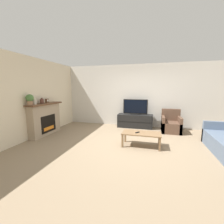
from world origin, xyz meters
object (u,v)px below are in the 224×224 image
(fireplace, at_px, (45,119))
(potted_plant, at_px, (30,99))
(mantel_vase_centre_left, at_px, (42,101))
(mantel_clock, at_px, (47,101))
(coffee_table, at_px, (141,134))
(tv, at_px, (135,107))
(remote, at_px, (137,132))
(mantel_vase_left, at_px, (35,102))
(armchair, at_px, (171,125))
(tv_stand, at_px, (135,121))

(fireplace, height_order, potted_plant, potted_plant)
(mantel_vase_centre_left, relative_size, mantel_clock, 1.33)
(coffee_table, bearing_deg, tv, 101.56)
(fireplace, distance_m, remote, 3.35)
(mantel_vase_left, height_order, tv, mantel_vase_left)
(mantel_vase_centre_left, xyz_separation_m, tv, (3.00, 1.99, -0.37))
(mantel_vase_centre_left, height_order, mantel_clock, mantel_vase_centre_left)
(mantel_vase_left, distance_m, potted_plant, 0.21)
(mantel_vase_centre_left, bearing_deg, fireplace, 98.60)
(fireplace, bearing_deg, remote, -4.00)
(fireplace, height_order, remote, fireplace)
(mantel_vase_left, bearing_deg, coffee_table, 4.05)
(mantel_vase_left, xyz_separation_m, armchair, (4.43, 2.03, -0.96))
(mantel_clock, bearing_deg, mantel_vase_left, -90.07)
(mantel_vase_left, bearing_deg, remote, 3.63)
(fireplace, relative_size, coffee_table, 1.35)
(potted_plant, bearing_deg, armchair, 26.58)
(potted_plant, xyz_separation_m, coffee_table, (3.43, 0.43, -0.99))
(tv_stand, relative_size, coffee_table, 1.34)
(potted_plant, relative_size, tv_stand, 0.23)
(mantel_vase_left, distance_m, armchair, 4.97)
(mantel_clock, relative_size, tv_stand, 0.10)
(armchair, relative_size, remote, 5.88)
(potted_plant, distance_m, tv_stand, 4.06)
(mantel_vase_centre_left, bearing_deg, mantel_vase_left, -90.00)
(fireplace, bearing_deg, tv_stand, 31.91)
(mantel_clock, height_order, coffee_table, mantel_clock)
(coffee_table, distance_m, remote, 0.13)
(mantel_clock, bearing_deg, remote, -6.55)
(tv, bearing_deg, mantel_clock, -150.04)
(remote, bearing_deg, mantel_clock, -152.53)
(mantel_vase_left, bearing_deg, armchair, 24.63)
(coffee_table, bearing_deg, mantel_vase_centre_left, 178.50)
(fireplace, height_order, mantel_vase_left, mantel_vase_left)
(mantel_vase_left, relative_size, armchair, 0.24)
(potted_plant, xyz_separation_m, tv, (3.00, 2.51, -0.47))
(armchair, xyz_separation_m, coffee_table, (-1.00, -1.79, 0.07))
(mantel_vase_left, xyz_separation_m, potted_plant, (0.00, -0.18, 0.09))
(remote, bearing_deg, mantel_vase_centre_left, -148.08)
(potted_plant, bearing_deg, mantel_clock, 89.94)
(fireplace, relative_size, mantel_vase_left, 7.05)
(tv_stand, height_order, coffee_table, tv_stand)
(fireplace, height_order, coffee_table, fireplace)
(mantel_vase_centre_left, height_order, tv_stand, mantel_vase_centre_left)
(mantel_vase_centre_left, height_order, armchair, mantel_vase_centre_left)
(tv, bearing_deg, remote, -81.49)
(remote, bearing_deg, potted_plant, -139.18)
(mantel_vase_centre_left, distance_m, potted_plant, 0.53)
(fireplace, xyz_separation_m, remote, (3.34, -0.23, -0.17))
(tv, distance_m, armchair, 1.57)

